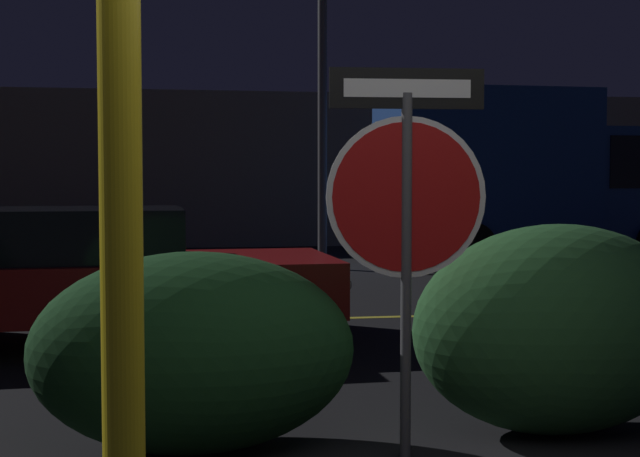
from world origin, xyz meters
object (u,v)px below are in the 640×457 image
hedge_bush_3 (558,329)px  delivery_truck (541,174)px  stop_sign (407,193)px  passing_car_2 (99,275)px  yellow_pole_left (120,159)px  hedge_bush_2 (193,352)px  street_lamp (322,53)px

hedge_bush_3 → delivery_truck: (4.36, 10.43, 1.02)m
stop_sign → passing_car_2: size_ratio=0.48×
yellow_pole_left → hedge_bush_3: yellow_pole_left is taller
delivery_truck → yellow_pole_left: bearing=-31.1°
yellow_pole_left → hedge_bush_2: bearing=81.1°
hedge_bush_3 → passing_car_2: 4.59m
hedge_bush_3 → yellow_pole_left: bearing=-143.4°
passing_car_2 → street_lamp: size_ratio=0.76×
stop_sign → street_lamp: bearing=86.5°
yellow_pole_left → passing_car_2: 5.43m
yellow_pole_left → street_lamp: 12.52m
hedge_bush_2 → passing_car_2: bearing=102.9°
hedge_bush_2 → hedge_bush_3: bearing=0.5°
stop_sign → hedge_bush_2: stop_sign is taller
hedge_bush_3 → street_lamp: (0.25, 10.18, 3.10)m
hedge_bush_3 → delivery_truck: bearing=67.3°
hedge_bush_2 → delivery_truck: bearing=57.8°
stop_sign → passing_car_2: 4.37m
delivery_truck → stop_sign: bearing=-28.6°
stop_sign → delivery_truck: 12.07m
stop_sign → hedge_bush_2: size_ratio=1.17×
yellow_pole_left → street_lamp: (2.75, 12.03, 2.11)m
hedge_bush_2 → street_lamp: 10.95m
hedge_bush_3 → street_lamp: 10.64m
hedge_bush_2 → street_lamp: (2.46, 10.19, 3.17)m
stop_sign → hedge_bush_3: stop_sign is taller
hedge_bush_2 → delivery_truck: size_ratio=0.31×
stop_sign → street_lamp: size_ratio=0.36×
hedge_bush_2 → hedge_bush_3: size_ratio=1.02×
hedge_bush_2 → passing_car_2: 3.57m
hedge_bush_3 → passing_car_2: size_ratio=0.40×
delivery_truck → street_lamp: bearing=-88.4°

